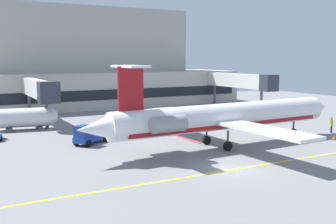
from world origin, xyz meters
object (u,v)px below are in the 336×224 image
regional_jet (223,117)px  baggage_tug (88,135)px  pushback_tractor (175,124)px  fuel_tank (24,118)px  marshaller (332,125)px

regional_jet → baggage_tug: bearing=146.8°
pushback_tractor → fuel_tank: 18.67m
marshaller → regional_jet: bearing=179.8°
regional_jet → marshaller: 15.93m
regional_jet → baggage_tug: (-11.51, 7.55, -2.08)m
fuel_tank → marshaller: fuel_tank is taller
regional_jet → fuel_tank: regional_jet is taller
baggage_tug → marshaller: 28.36m
baggage_tug → marshaller: (27.32, -7.61, 0.03)m
regional_jet → baggage_tug: size_ratio=7.18×
fuel_tank → pushback_tractor: bearing=-32.0°
fuel_tank → marshaller: 37.31m
regional_jet → baggage_tug: 13.92m
pushback_tractor → baggage_tug: bearing=-169.0°
baggage_tug → fuel_tank: bearing=109.7°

